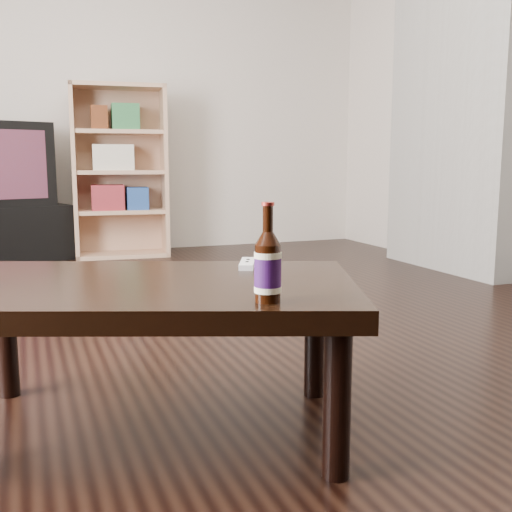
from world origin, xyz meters
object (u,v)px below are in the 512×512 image
object	(u,v)px
remote	(247,264)
coffee_table	(145,301)
bookshelf	(119,169)
beer_bottle	(268,267)

from	to	relation	value
remote	coffee_table	bearing A→B (deg)	-137.43
coffee_table	remote	xyz separation A→B (m)	(0.35, 0.12, 0.07)
bookshelf	remote	size ratio (longest dim) A/B	8.41
bookshelf	beer_bottle	xyz separation A→B (m)	(-0.22, -3.72, -0.20)
bookshelf	coffee_table	distance (m)	3.41
bookshelf	beer_bottle	size ratio (longest dim) A/B	5.83
remote	beer_bottle	bearing A→B (deg)	-80.60
bookshelf	remote	bearing A→B (deg)	-85.90
bookshelf	coffee_table	size ratio (longest dim) A/B	1.03
bookshelf	coffee_table	xyz separation A→B (m)	(-0.45, -3.36, -0.34)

